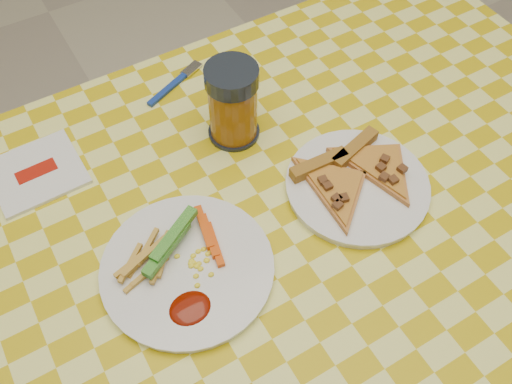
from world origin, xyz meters
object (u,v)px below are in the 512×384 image
at_px(table, 280,252).
at_px(plate_right, 357,187).
at_px(drink_glass, 233,104).
at_px(plate_left, 188,269).

bearing_deg(table, plate_right, 0.17).
distance_m(table, drink_glass, 0.25).
bearing_deg(drink_glass, table, -98.39).
height_order(table, plate_right, plate_right).
bearing_deg(plate_left, plate_right, -0.63).
xyz_separation_m(table, plate_left, (-0.15, 0.00, 0.08)).
bearing_deg(table, plate_left, 178.66).
height_order(plate_left, plate_right, same).
relative_size(plate_left, plate_right, 1.09).
height_order(plate_left, drink_glass, drink_glass).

